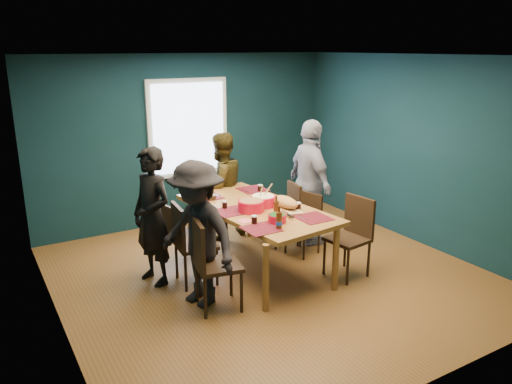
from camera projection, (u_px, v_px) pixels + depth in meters
room at (259, 166)px, 6.19m from camera, size 5.01×5.01×2.71m
dining_table at (256, 213)px, 6.36m from camera, size 1.34×2.31×0.84m
chair_left_far at (174, 230)px, 6.49m from camera, size 0.45×0.45×0.86m
chair_left_mid at (188, 238)px, 5.97m from camera, size 0.50×0.50×1.01m
chair_left_near at (209, 258)px, 5.38m from camera, size 0.55×0.55×1.04m
chair_right_far at (288, 209)px, 7.24m from camera, size 0.47×0.47×0.91m
chair_right_mid at (306, 219)px, 6.94m from camera, size 0.47×0.47×0.85m
chair_right_near at (353, 230)px, 6.24m from camera, size 0.51×0.51×1.01m
person_far_left at (152, 217)px, 5.96m from camera, size 0.56×0.70×1.68m
person_back at (221, 186)px, 7.40m from camera, size 0.88×0.75×1.60m
person_right at (310, 183)px, 7.17m from camera, size 0.60×1.12×1.82m
person_near_left at (197, 234)px, 5.45m from camera, size 0.92×1.21×1.65m
bowl_salad at (251, 205)px, 6.17m from camera, size 0.33×0.33×0.14m
bowl_dumpling at (263, 200)px, 6.37m from camera, size 0.32×0.32×0.30m
bowl_herbs at (277, 218)px, 5.78m from camera, size 0.22×0.22×0.10m
cutting_board at (286, 203)px, 6.25m from camera, size 0.43×0.73×0.16m
small_bowl at (211, 197)px, 6.65m from camera, size 0.15×0.15×0.06m
beer_bottle_a at (279, 220)px, 5.56m from camera, size 0.07×0.07×0.27m
beer_bottle_b at (276, 208)px, 6.00m from camera, size 0.06×0.06×0.25m
cola_glass_a at (254, 219)px, 5.72m from camera, size 0.07×0.07×0.10m
cola_glass_b at (298, 206)px, 6.20m from camera, size 0.07×0.07×0.10m
cola_glass_c at (260, 188)px, 7.02m from camera, size 0.07×0.07×0.09m
cola_glass_d at (225, 204)px, 6.27m from camera, size 0.07×0.07×0.09m
napkin_a at (278, 201)px, 6.57m from camera, size 0.18×0.18×0.00m
napkin_b at (245, 221)px, 5.83m from camera, size 0.17×0.17×0.00m
napkin_c at (314, 219)px, 5.88m from camera, size 0.19×0.19×0.00m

